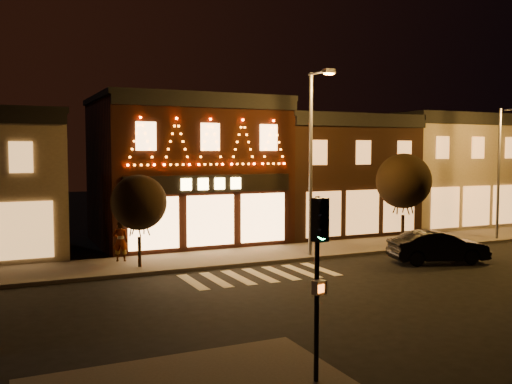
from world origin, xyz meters
TOP-DOWN VIEW (x-y plane):
  - ground at (0.00, 0.00)m, footprint 120.00×120.00m
  - sidewalk_far at (2.00, 8.00)m, footprint 44.00×4.00m
  - building_pulp at (0.00, 13.98)m, footprint 10.20×8.34m
  - building_right_a at (9.50, 13.99)m, footprint 9.20×8.28m
  - building_right_b at (18.50, 13.99)m, footprint 9.20×8.28m
  - traffic_signal_near at (-3.83, -7.07)m, footprint 0.34×0.43m
  - streetlamp_mid at (3.97, 6.34)m, footprint 0.58×2.05m
  - streetlamp_right at (16.74, 6.38)m, footprint 0.68×1.74m
  - tree_left at (-4.37, 7.22)m, footprint 2.44×2.44m
  - tree_right at (10.10, 7.07)m, footprint 2.99×2.99m
  - dark_sedan at (8.84, 2.97)m, footprint 4.85×2.79m
  - pedestrian at (-4.87, 8.87)m, footprint 0.80×0.66m

SIDE VIEW (x-z plane):
  - ground at x=0.00m, z-range 0.00..0.00m
  - sidewalk_far at x=2.00m, z-range 0.00..0.15m
  - dark_sedan at x=8.84m, z-range 0.00..1.51m
  - pedestrian at x=-4.87m, z-range 0.15..2.04m
  - tree_left at x=-4.37m, z-range 0.97..5.05m
  - traffic_signal_near at x=-3.83m, z-range 1.00..5.12m
  - tree_right at x=10.10m, z-range 1.15..6.16m
  - building_right_a at x=9.50m, z-range 0.01..7.51m
  - building_right_b at x=18.50m, z-range 0.01..7.81m
  - building_pulp at x=0.00m, z-range 0.01..8.31m
  - streetlamp_right at x=16.74m, z-range 0.81..8.42m
  - streetlamp_mid at x=3.97m, z-range 0.93..9.86m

